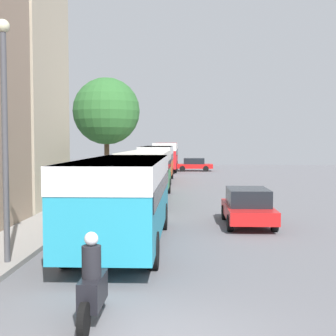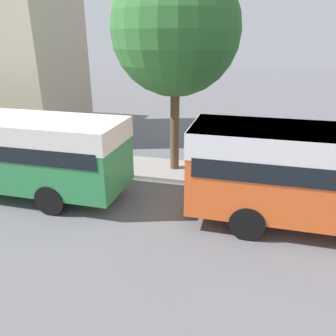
{
  "view_description": "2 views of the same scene",
  "coord_description": "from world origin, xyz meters",
  "px_view_note": "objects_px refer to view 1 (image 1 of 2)",
  "views": [
    {
      "loc": [
        0.46,
        -7.35,
        3.4
      ],
      "look_at": [
        -0.96,
        29.43,
        1.28
      ],
      "focal_mm": 50.0,
      "sensor_mm": 36.0,
      "label": 1
    },
    {
      "loc": [
        7.33,
        28.83,
        5.28
      ],
      "look_at": [
        -1.99,
        26.42,
        1.43
      ],
      "focal_mm": 35.0,
      "sensor_mm": 36.0,
      "label": 2
    }
  ],
  "objects_px": {
    "car_crossing": "(194,164)",
    "bus_lead": "(124,189)",
    "bus_third_in_line": "(157,159)",
    "motorcycle_behind_lead": "(92,286)",
    "car_far_curb": "(248,206)",
    "bus_rear": "(166,153)",
    "pedestrian_near_curb": "(135,164)",
    "pedestrian_walking_away": "(136,160)",
    "bus_following": "(147,168)"
  },
  "relations": [
    {
      "from": "bus_rear",
      "to": "car_crossing",
      "type": "xyz_separation_m",
      "value": [
        3.14,
        0.41,
        -1.3
      ]
    },
    {
      "from": "car_crossing",
      "to": "pedestrian_near_curb",
      "type": "height_order",
      "value": "pedestrian_near_curb"
    },
    {
      "from": "car_crossing",
      "to": "pedestrian_near_curb",
      "type": "distance_m",
      "value": 8.46
    },
    {
      "from": "bus_third_in_line",
      "to": "car_crossing",
      "type": "distance_m",
      "value": 14.28
    },
    {
      "from": "car_far_curb",
      "to": "pedestrian_walking_away",
      "type": "distance_m",
      "value": 40.61
    },
    {
      "from": "bus_third_in_line",
      "to": "bus_lead",
      "type": "bearing_deg",
      "value": -89.04
    },
    {
      "from": "car_crossing",
      "to": "car_far_curb",
      "type": "xyz_separation_m",
      "value": [
        1.6,
        -34.21,
        0.01
      ]
    },
    {
      "from": "motorcycle_behind_lead",
      "to": "car_crossing",
      "type": "relative_size",
      "value": 0.53
    },
    {
      "from": "car_crossing",
      "to": "car_far_curb",
      "type": "bearing_deg",
      "value": -177.33
    },
    {
      "from": "bus_rear",
      "to": "car_crossing",
      "type": "relative_size",
      "value": 2.3
    },
    {
      "from": "pedestrian_walking_away",
      "to": "pedestrian_near_curb",
      "type": "bearing_deg",
      "value": -84.38
    },
    {
      "from": "bus_lead",
      "to": "bus_following",
      "type": "distance_m",
      "value": 12.02
    },
    {
      "from": "car_crossing",
      "to": "bus_third_in_line",
      "type": "bearing_deg",
      "value": 166.47
    },
    {
      "from": "bus_third_in_line",
      "to": "pedestrian_near_curb",
      "type": "relative_size",
      "value": 5.24
    },
    {
      "from": "bus_rear",
      "to": "car_far_curb",
      "type": "bearing_deg",
      "value": -82.02
    },
    {
      "from": "car_crossing",
      "to": "bus_lead",
      "type": "bearing_deg",
      "value": 175.6
    },
    {
      "from": "car_far_curb",
      "to": "pedestrian_walking_away",
      "type": "xyz_separation_m",
      "value": [
        -8.83,
        39.64,
        0.28
      ]
    },
    {
      "from": "car_far_curb",
      "to": "pedestrian_walking_away",
      "type": "height_order",
      "value": "pedestrian_walking_away"
    },
    {
      "from": "bus_lead",
      "to": "bus_rear",
      "type": "height_order",
      "value": "bus_rear"
    },
    {
      "from": "bus_rear",
      "to": "motorcycle_behind_lead",
      "type": "xyz_separation_m",
      "value": [
        0.5,
        -44.13,
        -1.38
      ]
    },
    {
      "from": "bus_third_in_line",
      "to": "car_far_curb",
      "type": "bearing_deg",
      "value": -76.41
    },
    {
      "from": "bus_rear",
      "to": "pedestrian_walking_away",
      "type": "distance_m",
      "value": 7.2
    },
    {
      "from": "bus_lead",
      "to": "pedestrian_near_curb",
      "type": "bearing_deg",
      "value": 95.68
    },
    {
      "from": "car_crossing",
      "to": "motorcycle_behind_lead",
      "type": "bearing_deg",
      "value": 176.6
    },
    {
      "from": "bus_third_in_line",
      "to": "pedestrian_near_curb",
      "type": "height_order",
      "value": "bus_third_in_line"
    },
    {
      "from": "bus_third_in_line",
      "to": "car_crossing",
      "type": "bearing_deg",
      "value": 76.47
    },
    {
      "from": "pedestrian_walking_away",
      "to": "car_far_curb",
      "type": "bearing_deg",
      "value": -77.44
    },
    {
      "from": "bus_third_in_line",
      "to": "bus_rear",
      "type": "height_order",
      "value": "bus_rear"
    },
    {
      "from": "bus_lead",
      "to": "car_crossing",
      "type": "xyz_separation_m",
      "value": [
        2.92,
        38.03,
        -1.08
      ]
    },
    {
      "from": "bus_following",
      "to": "car_crossing",
      "type": "relative_size",
      "value": 2.46
    },
    {
      "from": "bus_following",
      "to": "motorcycle_behind_lead",
      "type": "bearing_deg",
      "value": -88.41
    },
    {
      "from": "bus_lead",
      "to": "pedestrian_walking_away",
      "type": "xyz_separation_m",
      "value": [
        -4.31,
        43.46,
        -0.79
      ]
    },
    {
      "from": "bus_following",
      "to": "car_crossing",
      "type": "bearing_deg",
      "value": 83.07
    },
    {
      "from": "bus_following",
      "to": "motorcycle_behind_lead",
      "type": "height_order",
      "value": "bus_following"
    },
    {
      "from": "bus_rear",
      "to": "pedestrian_near_curb",
      "type": "relative_size",
      "value": 5.4
    },
    {
      "from": "bus_lead",
      "to": "car_crossing",
      "type": "bearing_deg",
      "value": 85.6
    },
    {
      "from": "bus_rear",
      "to": "pedestrian_near_curb",
      "type": "distance_m",
      "value": 6.27
    },
    {
      "from": "bus_following",
      "to": "bus_rear",
      "type": "relative_size",
      "value": 1.07
    },
    {
      "from": "bus_rear",
      "to": "car_crossing",
      "type": "distance_m",
      "value": 3.42
    },
    {
      "from": "pedestrian_near_curb",
      "to": "car_far_curb",
      "type": "bearing_deg",
      "value": -74.77
    },
    {
      "from": "car_far_curb",
      "to": "pedestrian_walking_away",
      "type": "bearing_deg",
      "value": 102.56
    },
    {
      "from": "motorcycle_behind_lead",
      "to": "pedestrian_near_curb",
      "type": "relative_size",
      "value": 1.25
    },
    {
      "from": "bus_following",
      "to": "bus_third_in_line",
      "type": "xyz_separation_m",
      "value": [
        -0.17,
        12.18,
        0.09
      ]
    },
    {
      "from": "car_crossing",
      "to": "bus_rear",
      "type": "bearing_deg",
      "value": 97.48
    },
    {
      "from": "bus_following",
      "to": "pedestrian_walking_away",
      "type": "distance_m",
      "value": 31.71
    },
    {
      "from": "bus_following",
      "to": "pedestrian_walking_away",
      "type": "height_order",
      "value": "bus_following"
    },
    {
      "from": "pedestrian_near_curb",
      "to": "bus_following",
      "type": "bearing_deg",
      "value": -81.64
    },
    {
      "from": "motorcycle_behind_lead",
      "to": "car_far_curb",
      "type": "bearing_deg",
      "value": 67.68
    },
    {
      "from": "bus_lead",
      "to": "pedestrian_walking_away",
      "type": "bearing_deg",
      "value": 95.67
    },
    {
      "from": "bus_lead",
      "to": "bus_following",
      "type": "xyz_separation_m",
      "value": [
        -0.24,
        12.02,
        -0.01
      ]
    }
  ]
}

